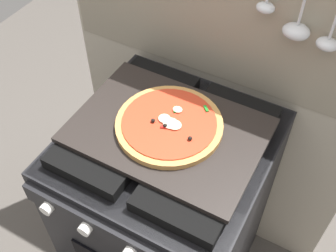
% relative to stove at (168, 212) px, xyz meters
% --- Properties ---
extents(kitchen_backsplash, '(1.10, 0.09, 1.55)m').
position_rel_stove_xyz_m(kitchen_backsplash, '(0.00, 0.34, 0.34)').
color(kitchen_backsplash, '#B2A893').
rests_on(kitchen_backsplash, ground_plane).
extents(stove, '(0.60, 0.64, 0.90)m').
position_rel_stove_xyz_m(stove, '(0.00, 0.00, 0.00)').
color(stove, black).
rests_on(stove, ground_plane).
extents(baking_tray, '(0.54, 0.38, 0.02)m').
position_rel_stove_xyz_m(baking_tray, '(0.00, 0.00, 0.46)').
color(baking_tray, black).
rests_on(baking_tray, stove).
extents(pizza_left, '(0.31, 0.31, 0.03)m').
position_rel_stove_xyz_m(pizza_left, '(-0.00, 0.01, 0.48)').
color(pizza_left, '#C18947').
rests_on(pizza_left, baking_tray).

